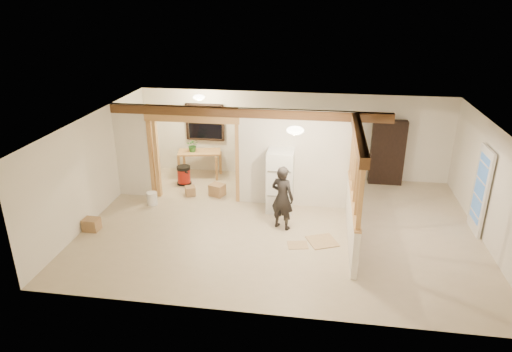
% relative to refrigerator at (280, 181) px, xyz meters
% --- Properties ---
extents(floor, '(9.00, 6.50, 0.01)m').
position_rel_refrigerator_xyz_m(floor, '(0.11, -0.83, -0.79)').
color(floor, '#C2AD90').
rests_on(floor, ground).
extents(ceiling, '(9.00, 6.50, 0.01)m').
position_rel_refrigerator_xyz_m(ceiling, '(0.11, -0.83, 1.72)').
color(ceiling, white).
extents(wall_back, '(9.00, 0.01, 2.50)m').
position_rel_refrigerator_xyz_m(wall_back, '(0.11, 2.42, 0.47)').
color(wall_back, silver).
rests_on(wall_back, floor).
extents(wall_front, '(9.00, 0.01, 2.50)m').
position_rel_refrigerator_xyz_m(wall_front, '(0.11, -4.08, 0.47)').
color(wall_front, silver).
rests_on(wall_front, floor).
extents(wall_left, '(0.01, 6.50, 2.50)m').
position_rel_refrigerator_xyz_m(wall_left, '(-4.39, -0.83, 0.47)').
color(wall_left, silver).
rests_on(wall_left, floor).
extents(wall_right, '(0.01, 6.50, 2.50)m').
position_rel_refrigerator_xyz_m(wall_right, '(4.61, -0.83, 0.47)').
color(wall_right, silver).
rests_on(wall_right, floor).
extents(partition_left_stub, '(0.90, 0.12, 2.50)m').
position_rel_refrigerator_xyz_m(partition_left_stub, '(-3.94, 0.37, 0.47)').
color(partition_left_stub, silver).
rests_on(partition_left_stub, floor).
extents(partition_center, '(2.80, 0.12, 2.50)m').
position_rel_refrigerator_xyz_m(partition_center, '(0.31, 0.37, 0.47)').
color(partition_center, silver).
rests_on(partition_center, floor).
extents(doorway_frame, '(2.46, 0.14, 2.20)m').
position_rel_refrigerator_xyz_m(doorway_frame, '(-2.29, 0.37, 0.32)').
color(doorway_frame, tan).
rests_on(doorway_frame, floor).
extents(header_beam_back, '(7.00, 0.18, 0.22)m').
position_rel_refrigerator_xyz_m(header_beam_back, '(-0.89, 0.37, 1.60)').
color(header_beam_back, brown).
rests_on(header_beam_back, ceiling).
extents(header_beam_right, '(0.18, 3.30, 0.22)m').
position_rel_refrigerator_xyz_m(header_beam_right, '(1.71, -1.23, 1.60)').
color(header_beam_right, brown).
rests_on(header_beam_right, ceiling).
extents(pony_wall, '(0.12, 3.20, 1.00)m').
position_rel_refrigerator_xyz_m(pony_wall, '(1.71, -1.23, -0.28)').
color(pony_wall, silver).
rests_on(pony_wall, floor).
extents(stud_partition, '(0.14, 3.20, 1.32)m').
position_rel_refrigerator_xyz_m(stud_partition, '(1.71, -1.23, 0.88)').
color(stud_partition, tan).
rests_on(stud_partition, pony_wall).
extents(window_back, '(1.12, 0.10, 1.10)m').
position_rel_refrigerator_xyz_m(window_back, '(-2.49, 2.34, 0.77)').
color(window_back, black).
rests_on(window_back, wall_back).
extents(french_door, '(0.12, 0.86, 2.00)m').
position_rel_refrigerator_xyz_m(french_door, '(4.53, -0.43, 0.22)').
color(french_door, white).
rests_on(french_door, floor).
extents(ceiling_dome_main, '(0.36, 0.36, 0.16)m').
position_rel_refrigerator_xyz_m(ceiling_dome_main, '(0.41, -1.33, 1.70)').
color(ceiling_dome_main, '#FFEABF').
rests_on(ceiling_dome_main, ceiling).
extents(ceiling_dome_util, '(0.32, 0.32, 0.14)m').
position_rel_refrigerator_xyz_m(ceiling_dome_util, '(-2.39, 1.47, 1.70)').
color(ceiling_dome_util, '#FFEABF').
rests_on(ceiling_dome_util, ceiling).
extents(hanging_bulb, '(0.07, 0.07, 0.07)m').
position_rel_refrigerator_xyz_m(hanging_bulb, '(-1.89, 0.77, 1.40)').
color(hanging_bulb, '#FFD88C').
rests_on(hanging_bulb, ceiling).
extents(refrigerator, '(0.65, 0.63, 1.57)m').
position_rel_refrigerator_xyz_m(refrigerator, '(0.00, 0.00, 0.00)').
color(refrigerator, white).
rests_on(refrigerator, floor).
extents(woman, '(0.66, 0.56, 1.53)m').
position_rel_refrigerator_xyz_m(woman, '(0.14, -0.94, -0.02)').
color(woman, '#2D2627').
rests_on(woman, floor).
extents(work_table, '(1.34, 0.86, 0.78)m').
position_rel_refrigerator_xyz_m(work_table, '(-2.58, 1.93, -0.39)').
color(work_table, tan).
rests_on(work_table, floor).
extents(potted_plant, '(0.40, 0.36, 0.39)m').
position_rel_refrigerator_xyz_m(potted_plant, '(-2.75, 1.88, 0.19)').
color(potted_plant, '#327232').
rests_on(potted_plant, work_table).
extents(shop_vac, '(0.53, 0.53, 0.55)m').
position_rel_refrigerator_xyz_m(shop_vac, '(-2.88, 1.26, -0.51)').
color(shop_vac, maroon).
rests_on(shop_vac, floor).
extents(bookshelf, '(0.93, 0.31, 1.85)m').
position_rel_refrigerator_xyz_m(bookshelf, '(2.81, 2.20, 0.14)').
color(bookshelf, black).
rests_on(bookshelf, floor).
extents(bucket, '(0.29, 0.29, 0.34)m').
position_rel_refrigerator_xyz_m(bucket, '(-3.29, -0.20, -0.62)').
color(bucket, silver).
rests_on(bucket, floor).
extents(box_util_a, '(0.46, 0.43, 0.32)m').
position_rel_refrigerator_xyz_m(box_util_a, '(-1.76, 0.62, -0.62)').
color(box_util_a, '#9F764C').
rests_on(box_util_a, floor).
extents(box_util_b, '(0.34, 0.34, 0.24)m').
position_rel_refrigerator_xyz_m(box_util_b, '(-2.49, 0.53, -0.66)').
color(box_util_b, '#9F764C').
rests_on(box_util_b, floor).
extents(box_front, '(0.37, 0.30, 0.29)m').
position_rel_refrigerator_xyz_m(box_front, '(-4.18, -1.72, -0.64)').
color(box_front, '#9F764C').
rests_on(box_front, floor).
extents(floor_panel_near, '(0.78, 0.78, 0.02)m').
position_rel_refrigerator_xyz_m(floor_panel_near, '(1.09, -1.46, -0.77)').
color(floor_panel_near, tan).
rests_on(floor_panel_near, floor).
extents(floor_panel_far, '(0.49, 0.42, 0.01)m').
position_rel_refrigerator_xyz_m(floor_panel_far, '(0.57, -1.70, -0.78)').
color(floor_panel_far, tan).
rests_on(floor_panel_far, floor).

